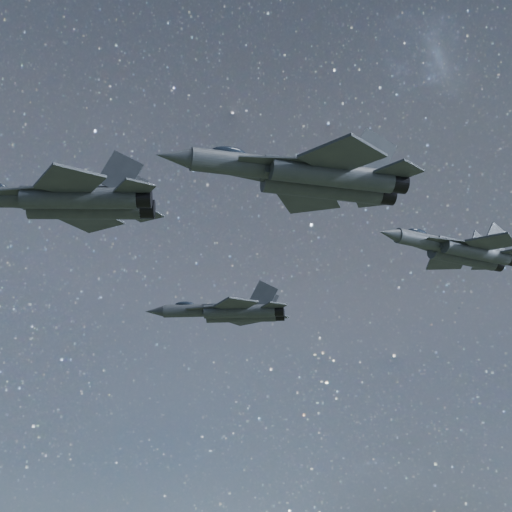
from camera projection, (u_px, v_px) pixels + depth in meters
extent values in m
cylinder|color=#2C3237|center=(7.00, 197.00, 66.15)|extent=(8.63, 3.83, 1.78)
cube|color=#2C3237|center=(77.00, 198.00, 66.19)|extent=(9.50, 3.99, 1.48)
cylinder|color=#2C3237|center=(79.00, 198.00, 64.94)|extent=(9.73, 4.11, 1.78)
cylinder|color=#2C3237|center=(85.00, 209.00, 67.09)|extent=(9.73, 4.11, 1.78)
cylinder|color=black|center=(143.00, 198.00, 64.99)|extent=(1.85, 1.96, 1.64)
cylinder|color=black|center=(146.00, 209.00, 67.14)|extent=(1.85, 1.96, 1.64)
cube|color=#2C3237|center=(26.00, 191.00, 64.67)|extent=(5.90, 3.68, 0.14)
cube|color=#2C3237|center=(36.00, 206.00, 67.57)|extent=(6.00, 1.61, 0.14)
cube|color=#2C3237|center=(70.00, 182.00, 62.44)|extent=(5.62, 5.99, 0.23)
cube|color=#2C3237|center=(88.00, 219.00, 69.74)|extent=(6.55, 6.53, 0.23)
cube|color=#2C3237|center=(135.00, 188.00, 63.67)|extent=(3.30, 3.46, 0.17)
cube|color=#2C3237|center=(143.00, 214.00, 68.61)|extent=(3.87, 3.88, 0.17)
cube|color=#2C3237|center=(120.00, 173.00, 65.44)|extent=(3.81, 1.47, 4.06)
cube|color=#2C3237|center=(125.00, 188.00, 68.12)|extent=(3.95, 0.85, 4.06)
cylinder|color=#2C3237|center=(194.00, 311.00, 88.42)|extent=(7.03, 3.69, 1.46)
cone|color=#2C3237|center=(155.00, 311.00, 88.75)|extent=(2.56, 1.99, 1.31)
ellipsoid|color=black|center=(185.00, 305.00, 88.74)|extent=(2.43, 1.67, 0.72)
cube|color=#2C3237|center=(237.00, 310.00, 88.04)|extent=(7.71, 3.88, 1.22)
cylinder|color=#2C3237|center=(240.00, 311.00, 86.99)|extent=(7.91, 4.00, 1.46)
cylinder|color=#2C3237|center=(241.00, 316.00, 88.75)|extent=(7.91, 4.00, 1.46)
cylinder|color=black|center=(278.00, 310.00, 86.67)|extent=(1.60, 1.68, 1.35)
cylinder|color=black|center=(279.00, 315.00, 88.43)|extent=(1.60, 1.68, 1.35)
cube|color=#2C3237|center=(207.00, 308.00, 87.07)|extent=(4.72, 3.36, 0.11)
cube|color=#2C3237|center=(210.00, 314.00, 89.44)|extent=(4.97, 1.74, 0.11)
cube|color=#2C3237|center=(236.00, 304.00, 84.96)|extent=(4.35, 4.71, 0.19)
cube|color=#2C3237|center=(241.00, 319.00, 90.94)|extent=(5.37, 5.30, 0.19)
cube|color=#2C3237|center=(274.00, 306.00, 85.62)|extent=(2.55, 2.70, 0.14)
cube|color=#2C3237|center=(276.00, 316.00, 89.67)|extent=(3.18, 3.16, 0.14)
cube|color=#2C3237|center=(264.00, 295.00, 87.17)|extent=(3.03, 1.47, 3.34)
cube|color=#2C3237|center=(265.00, 301.00, 89.37)|extent=(3.19, 0.98, 3.34)
cylinder|color=#2C3237|center=(246.00, 165.00, 54.17)|extent=(7.79, 1.68, 1.64)
cone|color=#2C3237|center=(174.00, 157.00, 52.96)|extent=(2.53, 1.49, 1.47)
ellipsoid|color=black|center=(229.00, 153.00, 54.13)|extent=(2.51, 1.12, 0.81)
cube|color=#2C3237|center=(321.00, 175.00, 55.45)|extent=(8.64, 1.62, 1.37)
cylinder|color=#2C3237|center=(332.00, 175.00, 54.43)|extent=(8.85, 1.68, 1.64)
cylinder|color=#2C3237|center=(322.00, 187.00, 56.35)|extent=(8.85, 1.68, 1.64)
cylinder|color=black|center=(396.00, 183.00, 55.59)|extent=(1.38, 1.52, 1.52)
cylinder|color=black|center=(385.00, 194.00, 57.50)|extent=(1.38, 1.52, 1.52)
cube|color=#2C3237|center=(278.00, 161.00, 53.28)|extent=(5.59, 2.21, 0.13)
cube|color=#2C3237|center=(267.00, 178.00, 55.87)|extent=(5.59, 2.16, 0.13)
cube|color=#2C3237|center=(342.00, 156.00, 52.16)|extent=(5.78, 5.95, 0.21)
cube|color=#2C3237|center=(308.00, 198.00, 58.67)|extent=(5.80, 5.96, 0.21)
cube|color=#2C3237|center=(399.00, 171.00, 54.31)|extent=(3.41, 3.48, 0.16)
cube|color=#2C3237|center=(372.00, 199.00, 58.72)|extent=(3.42, 3.49, 0.16)
cube|color=#2C3237|center=(373.00, 153.00, 55.60)|extent=(3.66, 0.48, 3.75)
cube|color=#2C3237|center=(359.00, 169.00, 57.99)|extent=(3.66, 0.47, 3.75)
cylinder|color=#2C3237|center=(427.00, 242.00, 74.11)|extent=(7.03, 2.93, 1.45)
cone|color=#2C3237|center=(389.00, 234.00, 72.16)|extent=(2.46, 1.76, 1.30)
ellipsoid|color=black|center=(417.00, 233.00, 73.86)|extent=(2.37, 1.44, 0.72)
cube|color=#2C3237|center=(466.00, 250.00, 76.21)|extent=(7.75, 3.04, 1.21)
cylinder|color=#2C3237|center=(476.00, 252.00, 75.46)|extent=(7.94, 3.14, 1.45)
cylinder|color=#2C3237|center=(463.00, 258.00, 77.01)|extent=(7.94, 3.14, 1.45)
cylinder|color=black|center=(509.00, 259.00, 77.33)|extent=(1.47, 1.57, 1.34)
cylinder|color=black|center=(496.00, 264.00, 78.88)|extent=(1.47, 1.57, 1.34)
cube|color=#2C3237|center=(450.00, 241.00, 73.76)|extent=(4.87, 1.17, 0.11)
cube|color=#2C3237|center=(432.00, 250.00, 75.85)|extent=(4.84, 2.88, 0.11)
cube|color=#2C3237|center=(491.00, 243.00, 73.58)|extent=(5.33, 5.33, 0.19)
cube|color=#2C3237|center=(446.00, 262.00, 78.85)|extent=(4.66, 4.94, 0.19)
cube|color=#2C3237|center=(484.00, 265.00, 79.79)|extent=(2.73, 2.86, 0.14)
cube|color=#2C3237|center=(497.00, 239.00, 77.04)|extent=(3.23, 0.60, 3.31)
cube|color=#2C3237|center=(480.00, 246.00, 78.98)|extent=(3.13, 1.11, 3.31)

